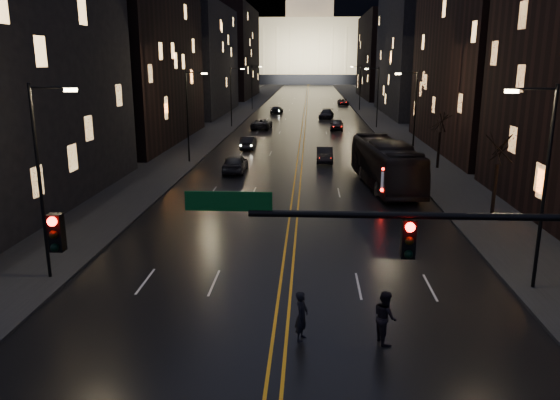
# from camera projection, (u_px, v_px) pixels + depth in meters

# --- Properties ---
(road) EXTENTS (20.00, 320.00, 0.02)m
(road) POSITION_uv_depth(u_px,v_px,m) (307.00, 100.00, 140.93)
(road) COLOR black
(road) RESTS_ON ground
(sidewalk_left) EXTENTS (8.00, 320.00, 0.16)m
(sidewalk_left) POSITION_uv_depth(u_px,v_px,m) (253.00, 100.00, 141.66)
(sidewalk_left) COLOR black
(sidewalk_left) RESTS_ON ground
(sidewalk_right) EXTENTS (8.00, 320.00, 0.16)m
(sidewalk_right) POSITION_uv_depth(u_px,v_px,m) (361.00, 100.00, 140.16)
(sidewalk_right) COLOR black
(sidewalk_right) RESTS_ON ground
(center_line) EXTENTS (0.62, 320.00, 0.01)m
(center_line) POSITION_uv_depth(u_px,v_px,m) (307.00, 100.00, 140.92)
(center_line) COLOR orange
(center_line) RESTS_ON road
(building_left_mid) EXTENTS (12.00, 30.00, 28.00)m
(building_left_mid) POSITION_uv_depth(u_px,v_px,m) (127.00, 25.00, 65.07)
(building_left_mid) COLOR black
(building_left_mid) RESTS_ON ground
(building_left_far) EXTENTS (12.00, 34.00, 20.00)m
(building_left_far) POSITION_uv_depth(u_px,v_px,m) (194.00, 60.00, 102.82)
(building_left_far) COLOR black
(building_left_far) RESTS_ON ground
(building_left_dist) EXTENTS (12.00, 40.00, 24.00)m
(building_left_dist) POSITION_uv_depth(u_px,v_px,m) (231.00, 53.00, 148.75)
(building_left_dist) COLOR black
(building_left_dist) RESTS_ON ground
(building_right_mid) EXTENTS (12.00, 34.00, 26.00)m
(building_right_mid) POSITION_uv_depth(u_px,v_px,m) (421.00, 43.00, 99.82)
(building_right_mid) COLOR black
(building_right_mid) RESTS_ON ground
(building_right_dist) EXTENTS (12.00, 40.00, 22.00)m
(building_right_dist) POSITION_uv_depth(u_px,v_px,m) (385.00, 56.00, 146.75)
(building_right_dist) COLOR black
(building_right_dist) RESTS_ON ground
(capitol) EXTENTS (90.00, 50.00, 58.50)m
(capitol) POSITION_uv_depth(u_px,v_px,m) (309.00, 44.00, 252.74)
(capitol) COLOR black
(capitol) RESTS_ON ground
(traffic_signal) EXTENTS (17.29, 0.45, 7.00)m
(traffic_signal) POSITION_uv_depth(u_px,v_px,m) (504.00, 259.00, 13.60)
(traffic_signal) COLOR black
(traffic_signal) RESTS_ON ground
(streetlamp_right_near) EXTENTS (2.13, 0.25, 9.00)m
(streetlamp_right_near) POSITION_uv_depth(u_px,v_px,m) (542.00, 178.00, 23.02)
(streetlamp_right_near) COLOR black
(streetlamp_right_near) RESTS_ON ground
(streetlamp_left_near) EXTENTS (2.13, 0.25, 9.00)m
(streetlamp_left_near) POSITION_uv_depth(u_px,v_px,m) (43.00, 173.00, 24.18)
(streetlamp_left_near) COLOR black
(streetlamp_left_near) RESTS_ON ground
(streetlamp_right_mid) EXTENTS (2.13, 0.25, 9.00)m
(streetlamp_right_mid) POSITION_uv_depth(u_px,v_px,m) (413.00, 113.00, 52.04)
(streetlamp_right_mid) COLOR black
(streetlamp_right_mid) RESTS_ON ground
(streetlamp_left_mid) EXTENTS (2.13, 0.25, 9.00)m
(streetlamp_left_mid) POSITION_uv_depth(u_px,v_px,m) (189.00, 112.00, 53.19)
(streetlamp_left_mid) COLOR black
(streetlamp_left_mid) RESTS_ON ground
(streetlamp_right_far) EXTENTS (2.13, 0.25, 9.00)m
(streetlamp_right_far) POSITION_uv_depth(u_px,v_px,m) (377.00, 94.00, 81.05)
(streetlamp_right_far) COLOR black
(streetlamp_right_far) RESTS_ON ground
(streetlamp_left_far) EXTENTS (2.13, 0.25, 9.00)m
(streetlamp_left_far) POSITION_uv_depth(u_px,v_px,m) (232.00, 94.00, 82.21)
(streetlamp_left_far) COLOR black
(streetlamp_left_far) RESTS_ON ground
(streetlamp_right_dist) EXTENTS (2.13, 0.25, 9.00)m
(streetlamp_right_dist) POSITION_uv_depth(u_px,v_px,m) (359.00, 85.00, 110.07)
(streetlamp_right_dist) COLOR black
(streetlamp_right_dist) RESTS_ON ground
(streetlamp_left_dist) EXTENTS (2.13, 0.25, 9.00)m
(streetlamp_left_dist) POSITION_uv_depth(u_px,v_px,m) (253.00, 85.00, 111.23)
(streetlamp_left_dist) COLOR black
(streetlamp_left_dist) RESTS_ON ground
(tree_right_mid) EXTENTS (2.40, 2.40, 6.65)m
(tree_right_mid) POSITION_uv_depth(u_px,v_px,m) (499.00, 148.00, 34.65)
(tree_right_mid) COLOR black
(tree_right_mid) RESTS_ON ground
(tree_right_far) EXTENTS (2.40, 2.40, 6.65)m
(tree_right_far) POSITION_uv_depth(u_px,v_px,m) (441.00, 121.00, 50.12)
(tree_right_far) COLOR black
(tree_right_far) RESTS_ON ground
(bus) EXTENTS (4.53, 13.60, 3.72)m
(bus) POSITION_uv_depth(u_px,v_px,m) (386.00, 164.00, 43.84)
(bus) COLOR black
(bus) RESTS_ON ground
(oncoming_car_a) EXTENTS (2.02, 4.97, 1.69)m
(oncoming_car_a) POSITION_uv_depth(u_px,v_px,m) (235.00, 163.00, 49.74)
(oncoming_car_a) COLOR black
(oncoming_car_a) RESTS_ON ground
(oncoming_car_b) EXTENTS (1.57, 4.47, 1.47)m
(oncoming_car_b) POSITION_uv_depth(u_px,v_px,m) (248.00, 143.00, 62.82)
(oncoming_car_b) COLOR black
(oncoming_car_b) RESTS_ON ground
(oncoming_car_c) EXTENTS (3.03, 5.84, 1.57)m
(oncoming_car_c) POSITION_uv_depth(u_px,v_px,m) (262.00, 124.00, 81.22)
(oncoming_car_c) COLOR black
(oncoming_car_c) RESTS_ON ground
(oncoming_car_d) EXTENTS (2.54, 4.97, 1.38)m
(oncoming_car_d) POSITION_uv_depth(u_px,v_px,m) (277.00, 110.00, 105.00)
(oncoming_car_d) COLOR black
(oncoming_car_d) RESTS_ON ground
(receding_car_a) EXTENTS (1.60, 4.58, 1.51)m
(receding_car_a) POSITION_uv_depth(u_px,v_px,m) (325.00, 155.00, 54.68)
(receding_car_a) COLOR black
(receding_car_a) RESTS_ON ground
(receding_car_b) EXTENTS (2.19, 4.81, 1.60)m
(receding_car_b) POSITION_uv_depth(u_px,v_px,m) (337.00, 125.00, 79.81)
(receding_car_b) COLOR black
(receding_car_b) RESTS_ON ground
(receding_car_c) EXTENTS (2.99, 5.81, 1.61)m
(receding_car_c) POSITION_uv_depth(u_px,v_px,m) (326.00, 114.00, 95.28)
(receding_car_c) COLOR black
(receding_car_c) RESTS_ON ground
(receding_car_d) EXTENTS (2.42, 5.20, 1.44)m
(receding_car_d) POSITION_uv_depth(u_px,v_px,m) (343.00, 102.00, 124.97)
(receding_car_d) COLOR black
(receding_car_d) RESTS_ON ground
(pedestrian_a) EXTENTS (0.64, 0.79, 1.88)m
(pedestrian_a) POSITION_uv_depth(u_px,v_px,m) (302.00, 316.00, 19.75)
(pedestrian_a) COLOR black
(pedestrian_a) RESTS_ON ground
(pedestrian_b) EXTENTS (0.76, 1.06, 1.97)m
(pedestrian_b) POSITION_uv_depth(u_px,v_px,m) (385.00, 317.00, 19.58)
(pedestrian_b) COLOR black
(pedestrian_b) RESTS_ON ground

